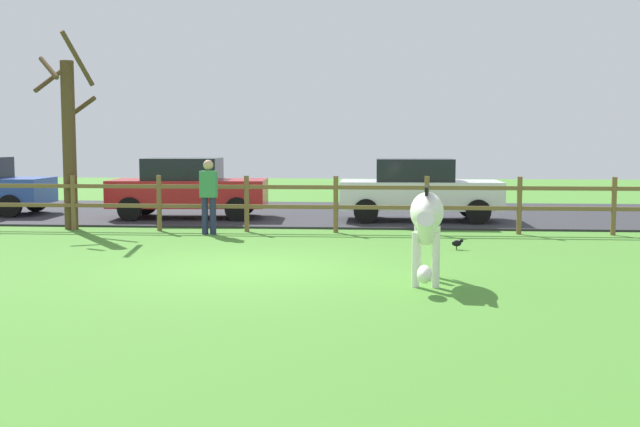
{
  "coord_description": "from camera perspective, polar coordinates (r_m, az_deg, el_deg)",
  "views": [
    {
      "loc": [
        2.18,
        -12.07,
        2.04
      ],
      "look_at": [
        1.08,
        1.43,
        0.76
      ],
      "focal_mm": 42.99,
      "sensor_mm": 36.0,
      "label": 1
    }
  ],
  "objects": [
    {
      "name": "crow_on_grass",
      "position": [
        14.72,
        10.18,
        -2.17
      ],
      "size": [
        0.21,
        0.1,
        0.2
      ],
      "color": "black",
      "rests_on": "ground_plane"
    },
    {
      "name": "paddock_fence",
      "position": [
        17.39,
        -5.48,
        1.02
      ],
      "size": [
        20.35,
        0.11,
        1.27
      ],
      "color": "brown",
      "rests_on": "ground_plane"
    },
    {
      "name": "visitor_near_fence",
      "position": [
        16.95,
        -8.29,
        1.49
      ],
      "size": [
        0.36,
        0.22,
        1.64
      ],
      "color": "#232847",
      "rests_on": "ground_plane"
    },
    {
      "name": "parked_car_white",
      "position": [
        19.48,
        7.35,
        1.82
      ],
      "size": [
        4.02,
        1.92,
        1.56
      ],
      "color": "white",
      "rests_on": "parking_asphalt"
    },
    {
      "name": "ground_plane",
      "position": [
        12.44,
        -5.51,
        -4.09
      ],
      "size": [
        60.0,
        60.0,
        0.0
      ],
      "primitive_type": "plane",
      "color": "#47842D"
    },
    {
      "name": "zebra",
      "position": [
        11.08,
        7.95,
        -0.45
      ],
      "size": [
        0.58,
        1.94,
        1.41
      ],
      "color": "white",
      "rests_on": "ground_plane"
    },
    {
      "name": "parking_asphalt",
      "position": [
        21.58,
        -1.16,
        0.03
      ],
      "size": [
        28.0,
        7.4,
        0.05
      ],
      "primitive_type": "cube",
      "color": "#2D2D33",
      "rests_on": "ground_plane"
    },
    {
      "name": "parked_car_red",
      "position": [
        20.29,
        -9.82,
        1.92
      ],
      "size": [
        4.11,
        2.1,
        1.56
      ],
      "color": "red",
      "rests_on": "parking_asphalt"
    },
    {
      "name": "bare_tree",
      "position": [
        18.73,
        -18.2,
        5.42
      ],
      "size": [
        1.31,
        1.35,
        4.51
      ],
      "color": "#513A23",
      "rests_on": "ground_plane"
    }
  ]
}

